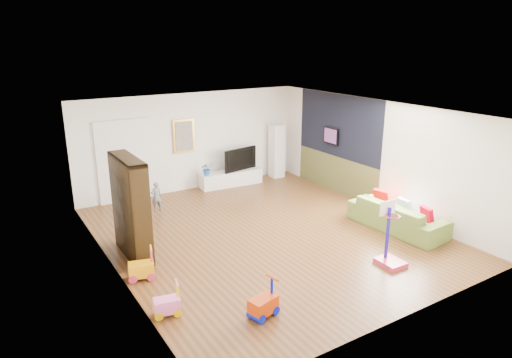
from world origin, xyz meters
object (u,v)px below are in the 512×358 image
sofa (397,216)px  basketball_hoop (393,235)px  media_console (231,178)px  bookshelf (131,208)px

sofa → basketball_hoop: bearing=125.3°
sofa → media_console: bearing=15.5°
bookshelf → sofa: (5.37, -1.88, -0.67)m
sofa → basketball_hoop: 1.81m
media_console → basketball_hoop: (0.20, -5.87, 0.40)m
media_console → bookshelf: (-3.78, -2.88, 0.78)m
basketball_hoop → sofa: bearing=40.4°
media_console → sofa: bearing=-67.7°
media_console → basketball_hoop: basketball_hoop is taller
media_console → bookshelf: bookshelf is taller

